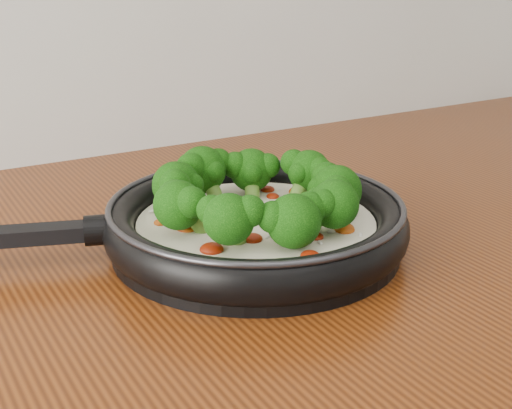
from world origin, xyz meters
TOP-DOWN VIEW (x-y plane):
  - skillet at (-0.09, 1.07)m, footprint 0.52×0.40m

SIDE VIEW (x-z plane):
  - skillet at x=-0.09m, z-range 0.89..0.98m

